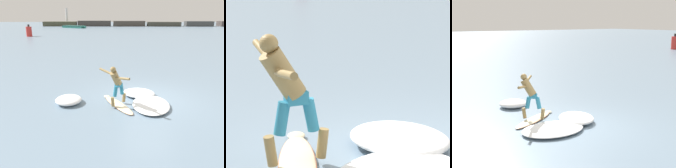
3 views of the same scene
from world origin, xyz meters
The scene contains 7 objects.
ground_plane centered at (0.00, 0.00, 0.00)m, with size 200.00×200.00×0.00m, color slate.
surfboard centered at (-1.36, -0.80, 0.04)m, with size 1.45×2.21×0.22m.
surfer centered at (-1.43, -0.93, 1.05)m, with size 1.22×1.16×1.62m.
channel_marker_buoy centered at (-16.25, 28.24, 0.83)m, with size 0.92×0.92×1.97m.
wave_foam_at_tail centered at (-0.38, 0.35, 0.14)m, with size 1.74×1.58×0.28m.
wave_foam_at_nose centered at (-0.02, -0.88, 0.09)m, with size 1.71×2.24×0.17m.
wave_foam_beside centered at (-3.44, -0.61, 0.15)m, with size 1.18×1.22×0.31m.
Camera 3 is at (8.00, -6.11, 3.51)m, focal length 50.00 mm.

